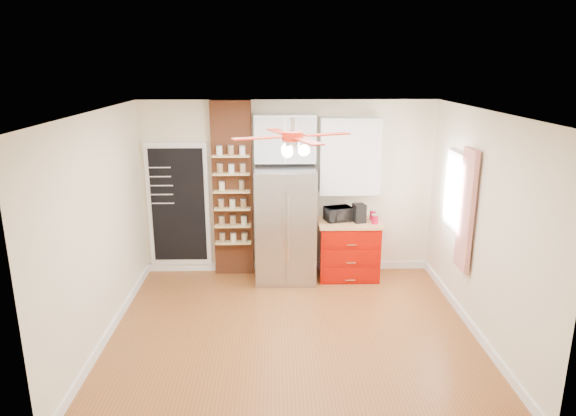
{
  "coord_description": "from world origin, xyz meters",
  "views": [
    {
      "loc": [
        -0.21,
        -5.73,
        3.21
      ],
      "look_at": [
        -0.03,
        0.9,
        1.34
      ],
      "focal_mm": 32.0,
      "sensor_mm": 36.0,
      "label": 1
    }
  ],
  "objects_px": {
    "coffee_maker": "(359,213)",
    "canister_left": "(375,219)",
    "toaster_oven": "(338,214)",
    "red_cabinet": "(348,249)",
    "pantry_jar_oats": "(222,186)",
    "fridge": "(285,225)",
    "ceiling_fan": "(293,137)"
  },
  "relations": [
    {
      "from": "toaster_oven",
      "to": "canister_left",
      "type": "distance_m",
      "value": 0.56
    },
    {
      "from": "toaster_oven",
      "to": "pantry_jar_oats",
      "type": "height_order",
      "value": "pantry_jar_oats"
    },
    {
      "from": "toaster_oven",
      "to": "canister_left",
      "type": "height_order",
      "value": "toaster_oven"
    },
    {
      "from": "pantry_jar_oats",
      "to": "toaster_oven",
      "type": "bearing_deg",
      "value": -1.88
    },
    {
      "from": "ceiling_fan",
      "to": "fridge",
      "type": "bearing_deg",
      "value": 91.76
    },
    {
      "from": "toaster_oven",
      "to": "red_cabinet",
      "type": "bearing_deg",
      "value": -35.68
    },
    {
      "from": "ceiling_fan",
      "to": "toaster_oven",
      "type": "bearing_deg",
      "value": 66.47
    },
    {
      "from": "ceiling_fan",
      "to": "coffee_maker",
      "type": "xyz_separation_m",
      "value": [
        1.07,
        1.66,
        -1.38
      ]
    },
    {
      "from": "red_cabinet",
      "to": "coffee_maker",
      "type": "height_order",
      "value": "coffee_maker"
    },
    {
      "from": "coffee_maker",
      "to": "ceiling_fan",
      "type": "bearing_deg",
      "value": -134.84
    },
    {
      "from": "fridge",
      "to": "canister_left",
      "type": "height_order",
      "value": "fridge"
    },
    {
      "from": "ceiling_fan",
      "to": "canister_left",
      "type": "height_order",
      "value": "ceiling_fan"
    },
    {
      "from": "ceiling_fan",
      "to": "canister_left",
      "type": "relative_size",
      "value": 10.8
    },
    {
      "from": "coffee_maker",
      "to": "canister_left",
      "type": "distance_m",
      "value": 0.25
    },
    {
      "from": "fridge",
      "to": "pantry_jar_oats",
      "type": "relative_size",
      "value": 13.15
    },
    {
      "from": "toaster_oven",
      "to": "coffee_maker",
      "type": "xyz_separation_m",
      "value": [
        0.31,
        -0.07,
        0.03
      ]
    },
    {
      "from": "coffee_maker",
      "to": "pantry_jar_oats",
      "type": "distance_m",
      "value": 2.11
    },
    {
      "from": "canister_left",
      "to": "pantry_jar_oats",
      "type": "bearing_deg",
      "value": 174.41
    },
    {
      "from": "fridge",
      "to": "toaster_oven",
      "type": "relative_size",
      "value": 4.48
    },
    {
      "from": "ceiling_fan",
      "to": "toaster_oven",
      "type": "relative_size",
      "value": 3.58
    },
    {
      "from": "coffee_maker",
      "to": "canister_left",
      "type": "relative_size",
      "value": 2.15
    },
    {
      "from": "red_cabinet",
      "to": "pantry_jar_oats",
      "type": "distance_m",
      "value": 2.16
    },
    {
      "from": "fridge",
      "to": "coffee_maker",
      "type": "bearing_deg",
      "value": 1.55
    },
    {
      "from": "red_cabinet",
      "to": "toaster_oven",
      "type": "bearing_deg",
      "value": 161.69
    },
    {
      "from": "fridge",
      "to": "red_cabinet",
      "type": "xyz_separation_m",
      "value": [
        0.97,
        0.05,
        -0.42
      ]
    },
    {
      "from": "red_cabinet",
      "to": "toaster_oven",
      "type": "relative_size",
      "value": 2.41
    },
    {
      "from": "toaster_oven",
      "to": "pantry_jar_oats",
      "type": "bearing_deg",
      "value": 160.75
    },
    {
      "from": "ceiling_fan",
      "to": "coffee_maker",
      "type": "relative_size",
      "value": 5.03
    },
    {
      "from": "coffee_maker",
      "to": "red_cabinet",
      "type": "bearing_deg",
      "value": 160.08
    },
    {
      "from": "toaster_oven",
      "to": "coffee_maker",
      "type": "relative_size",
      "value": 1.4
    },
    {
      "from": "toaster_oven",
      "to": "fridge",
      "type": "bearing_deg",
      "value": 170.02
    },
    {
      "from": "canister_left",
      "to": "toaster_oven",
      "type": "bearing_deg",
      "value": 162.7
    }
  ]
}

